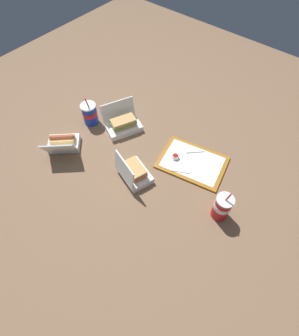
{
  "coord_description": "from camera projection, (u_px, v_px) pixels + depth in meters",
  "views": [
    {
      "loc": [
        0.56,
        -0.66,
        1.22
      ],
      "look_at": [
        0.05,
        -0.03,
        0.05
      ],
      "focal_mm": 28.0,
      "sensor_mm": 36.0,
      "label": 1
    }
  ],
  "objects": [
    {
      "name": "ground_plane",
      "position": [
        146.0,
        166.0,
        1.49
      ],
      "size": [
        3.2,
        3.2,
        0.0
      ],
      "primitive_type": "plane",
      "color": "brown"
    },
    {
      "name": "food_tray",
      "position": [
        192.0,
        162.0,
        1.5
      ],
      "size": [
        0.42,
        0.33,
        0.01
      ],
      "color": "#A56619",
      "rests_on": "ground_plane"
    },
    {
      "name": "ketchup_cup",
      "position": [
        175.0,
        157.0,
        1.5
      ],
      "size": [
        0.04,
        0.04,
        0.02
      ],
      "color": "white",
      "rests_on": "food_tray"
    },
    {
      "name": "napkin_stack",
      "position": [
        182.0,
        165.0,
        1.48
      ],
      "size": [
        0.14,
        0.14,
        0.0
      ],
      "primitive_type": "cube",
      "rotation": [
        0.0,
        0.0,
        0.5
      ],
      "color": "white",
      "rests_on": "food_tray"
    },
    {
      "name": "plastic_fork",
      "position": [
        195.0,
        151.0,
        1.53
      ],
      "size": [
        0.09,
        0.09,
        0.0
      ],
      "primitive_type": "cube",
      "rotation": [
        0.0,
        0.0,
        0.78
      ],
      "color": "white",
      "rests_on": "food_tray"
    },
    {
      "name": "clamshell_sandwich_corner",
      "position": [
        134.0,
        172.0,
        1.42
      ],
      "size": [
        0.22,
        0.19,
        0.17
      ],
      "color": "white",
      "rests_on": "ground_plane"
    },
    {
      "name": "clamshell_sandwich_back",
      "position": [
        123.0,
        124.0,
        1.62
      ],
      "size": [
        0.23,
        0.26,
        0.16
      ],
      "color": "white",
      "rests_on": "ground_plane"
    },
    {
      "name": "clamshell_hotdog_right",
      "position": [
        63.0,
        143.0,
        1.54
      ],
      "size": [
        0.26,
        0.26,
        0.15
      ],
      "color": "white",
      "rests_on": "ground_plane"
    },
    {
      "name": "soda_cup_right",
      "position": [
        222.0,
        206.0,
        1.26
      ],
      "size": [
        0.09,
        0.09,
        0.22
      ],
      "color": "red",
      "rests_on": "ground_plane"
    },
    {
      "name": "soda_cup_left",
      "position": [
        90.0,
        114.0,
        1.63
      ],
      "size": [
        0.1,
        0.1,
        0.2
      ],
      "color": "#1938B7",
      "rests_on": "ground_plane"
    }
  ]
}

